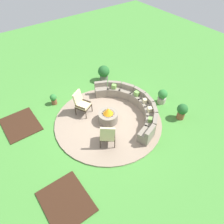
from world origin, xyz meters
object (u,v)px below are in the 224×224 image
fire_pit (108,116)px  curved_stone_bench (133,105)px  potted_plant_0 (182,111)px  potted_plant_3 (54,99)px  lounge_chair_front_right (107,135)px  lounge_chair_front_left (81,103)px  potted_plant_1 (162,96)px  potted_plant_2 (104,73)px

fire_pit → curved_stone_bench: 1.31m
potted_plant_0 → potted_plant_3: (-4.11, -3.98, -0.14)m
curved_stone_bench → lounge_chair_front_right: 2.27m
curved_stone_bench → lounge_chair_front_right: size_ratio=3.72×
potted_plant_3 → lounge_chair_front_left: bearing=27.6°
fire_pit → potted_plant_1: fire_pit is taller
potted_plant_1 → potted_plant_2: potted_plant_2 is taller
lounge_chair_front_left → potted_plant_2: (-1.53, 2.23, -0.15)m
potted_plant_3 → potted_plant_2: bearing=93.5°
potted_plant_0 → fire_pit: bearing=-122.3°
curved_stone_bench → potted_plant_0: bearing=40.0°
lounge_chair_front_left → potted_plant_0: lounge_chair_front_left is taller
potted_plant_2 → potted_plant_3: (0.18, -2.94, -0.19)m
curved_stone_bench → potted_plant_1: (0.38, 1.43, 0.04)m
lounge_chair_front_left → potted_plant_0: 4.28m
lounge_chair_front_left → potted_plant_1: (1.54, 3.36, -0.25)m
fire_pit → potted_plant_3: bearing=-151.3°
fire_pit → potted_plant_0: 3.13m
potted_plant_1 → fire_pit: bearing=-99.4°
fire_pit → potted_plant_0: bearing=57.7°
lounge_chair_front_left → potted_plant_1: size_ratio=1.55×
fire_pit → potted_plant_1: (0.46, 2.74, 0.04)m
curved_stone_bench → potted_plant_3: size_ratio=7.50×
potted_plant_0 → lounge_chair_front_left: bearing=-130.1°
curved_stone_bench → potted_plant_2: size_ratio=4.65×
potted_plant_0 → lounge_chair_front_right: bearing=-101.2°
fire_pit → lounge_chair_front_left: 1.29m
curved_stone_bench → potted_plant_1: curved_stone_bench is taller
fire_pit → potted_plant_2: potted_plant_2 is taller
lounge_chair_front_right → potted_plant_1: 3.53m
curved_stone_bench → potted_plant_2: (-2.69, 0.30, 0.14)m
potted_plant_3 → potted_plant_0: bearing=44.1°
curved_stone_bench → lounge_chair_front_left: size_ratio=3.56×
fire_pit → potted_plant_2: (-2.62, 1.60, 0.14)m
potted_plant_0 → potted_plant_1: 1.22m
curved_stone_bench → lounge_chair_front_right: lounge_chair_front_right is taller
lounge_chair_front_right → potted_plant_1: lounge_chair_front_right is taller
fire_pit → potted_plant_1: 2.77m
lounge_chair_front_right → potted_plant_3: size_ratio=2.01×
lounge_chair_front_left → potted_plant_2: size_ratio=1.30×
lounge_chair_front_right → fire_pit: bearing=90.0°
potted_plant_2 → lounge_chair_front_left: bearing=-55.5°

